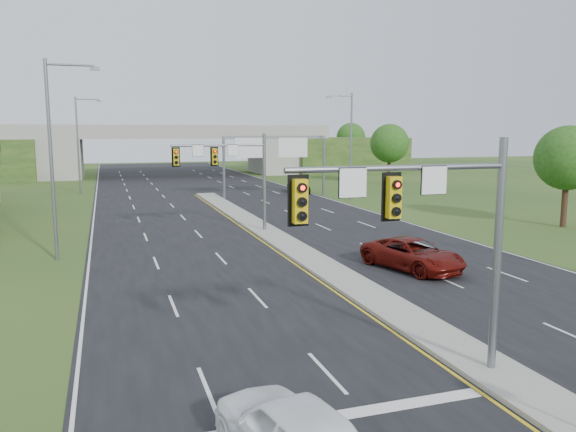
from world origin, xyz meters
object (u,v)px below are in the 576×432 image
Objects in this scene: sign_gantry at (274,149)px; overpass at (173,153)px; signal_mast_far at (233,167)px; car_far_c at (298,186)px; signal_mast_near at (432,221)px; car_far_a at (413,254)px.

sign_gantry is 0.14× the size of overpass.
car_far_c is (12.97, 23.51, -3.88)m from signal_mast_far.
signal_mast_near is 14.15m from car_far_a.
overpass is 16.42× the size of car_far_c.
signal_mast_near is at bearing -99.93° from car_far_c.
signal_mast_near is 1.21× the size of car_far_a.
overpass is at bearing 88.38° from signal_mast_near.
car_far_a is at bearing -63.35° from signal_mast_far.
signal_mast_far is at bearing 90.00° from signal_mast_near.
signal_mast_near reaches higher than sign_gantry.
sign_gantry is 2.38× the size of car_far_c.
sign_gantry is (8.95, 44.99, 0.51)m from signal_mast_near.
car_far_c is at bearing 75.03° from signal_mast_near.
car_far_c is at bearing 41.12° from sign_gantry.
car_far_a is at bearing -94.89° from car_far_c.
signal_mast_near is 25.00m from signal_mast_far.
overpass is 68.35m from car_far_a.
overpass reaches higher than signal_mast_near.
signal_mast_far is 55.13m from overpass.
car_far_c is at bearing -71.26° from overpass.
car_far_a is (6.57, 11.92, -3.90)m from signal_mast_near.
signal_mast_near is at bearing -101.25° from sign_gantry.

